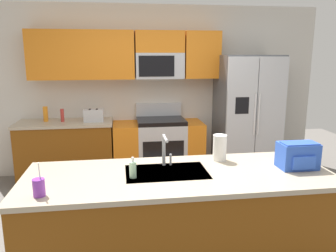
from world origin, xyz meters
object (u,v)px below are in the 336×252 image
Objects in this scene: range_oven at (158,148)px; soap_dispenser at (133,169)px; drink_cup_purple at (39,187)px; paper_towel_roll at (220,148)px; sink_faucet at (165,148)px; backpack at (298,155)px; toaster at (94,115)px; pepper_mill at (62,115)px; refrigerator at (247,116)px; bottle_orange at (46,114)px.

range_oven is 8.00× the size of soap_dispenser.
drink_cup_purple is 1.58m from paper_towel_roll.
paper_towel_roll is at bearing 10.23° from sink_faucet.
soap_dispenser is 0.53× the size of backpack.
pepper_mill is (-0.45, 0.05, 0.00)m from toaster.
refrigerator is at bearing -0.48° from toaster.
paper_towel_roll is at bearing -57.55° from toaster.
backpack is at bearing -68.63° from range_oven.
range_oven is at bearing 177.00° from refrigerator.
toaster is at bearing -6.36° from pepper_mill.
range_oven is at bearing -1.89° from bottle_orange.
toaster is at bearing 101.33° from soap_dispenser.
pepper_mill reaches higher than toaster.
drink_cup_purple reaches higher than paper_towel_roll.
refrigerator is at bearing -2.39° from bottle_orange.
drink_cup_purple is 1.44× the size of soap_dispenser.
toaster is 1.49× the size of pepper_mill.
backpack reaches higher than bottle_orange.
toaster is 0.70m from bottle_orange.
range_oven is 6.23× the size of bottle_orange.
backpack is at bearing -100.99° from refrigerator.
refrigerator reaches higher than drink_cup_purple.
refrigerator is 6.56× the size of sink_faucet.
bottle_orange is at bearing 171.24° from toaster.
pepper_mill is 0.78× the size of paper_towel_roll.
sink_faucet is 1.14m from backpack.
drink_cup_purple is 2.09m from backpack.
refrigerator reaches higher than bottle_orange.
paper_towel_roll is at bearing 21.81° from drink_cup_purple.
refrigerator is 3.60m from drink_cup_purple.
pepper_mill is at bearing 95.64° from drink_cup_purple.
pepper_mill is 3.32m from backpack.
pepper_mill is 0.66× the size of sink_faucet.
toaster is at bearing 129.06° from backpack.
sink_faucet reaches higher than soap_dispenser.
drink_cup_purple is 0.76× the size of backpack.
soap_dispenser is (0.92, -2.39, -0.03)m from pepper_mill.
refrigerator reaches higher than sink_faucet.
sink_faucet is (-0.19, -2.16, 0.62)m from range_oven.
toaster is 1.14× the size of drink_cup_purple.
pepper_mill is 2.66m from drink_cup_purple.
refrigerator is at bearing 45.75° from drink_cup_purple.
backpack is at bearing -50.94° from toaster.
soap_dispenser is (0.66, 0.26, 0.00)m from drink_cup_purple.
sink_faucet is at bearing 27.54° from drink_cup_purple.
bottle_orange is 2.75m from drink_cup_purple.
sink_faucet is at bearing -60.78° from pepper_mill.
range_oven is at bearing 0.10° from pepper_mill.
backpack is (1.88, -2.32, 0.03)m from toaster.
bottle_orange is at bearing 178.11° from range_oven.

